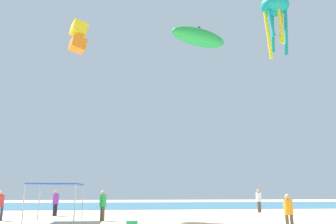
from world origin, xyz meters
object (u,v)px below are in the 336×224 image
object	(u,v)px
person_far_shore	(0,203)
kite_octopus_teal	(275,9)
person_leftmost	(56,201)
person_rightmost	(289,210)
person_central	(103,203)
canopy_tent	(57,185)
kite_box_yellow	(78,37)
kite_inflatable_green	(199,37)
person_near_tent	(259,199)
cooler_box	(132,224)

from	to	relation	value
person_far_shore	kite_octopus_teal	world-z (taller)	kite_octopus_teal
person_far_shore	person_leftmost	bearing A→B (deg)	71.16
person_rightmost	person_central	bearing A→B (deg)	118.79
person_central	person_far_shore	size ratio (longest dim) A/B	1.01
canopy_tent	person_far_shore	xyz separation A→B (m)	(-3.61, 1.52, -1.02)
canopy_tent	person_rightmost	xyz separation A→B (m)	(11.17, -6.26, -1.11)
person_central	kite_box_yellow	size ratio (longest dim) A/B	0.70
canopy_tent	kite_box_yellow	size ratio (longest dim) A/B	1.24
kite_box_yellow	kite_octopus_teal	bearing A→B (deg)	80.18
kite_octopus_teal	kite_box_yellow	world-z (taller)	kite_octopus_teal
person_rightmost	kite_inflatable_green	bearing A→B (deg)	67.28
canopy_tent	person_rightmost	size ratio (longest dim) A/B	1.98
person_rightmost	person_near_tent	bearing A→B (deg)	51.00
cooler_box	kite_box_yellow	world-z (taller)	kite_box_yellow
person_near_tent	kite_octopus_teal	bearing A→B (deg)	-8.55
person_near_tent	kite_box_yellow	bearing A→B (deg)	143.85
person_near_tent	kite_octopus_teal	distance (m)	20.59
person_far_shore	kite_box_yellow	xyz separation A→B (m)	(3.38, 3.57, 12.98)
kite_inflatable_green	person_near_tent	bearing A→B (deg)	113.20
person_near_tent	kite_octopus_teal	size ratio (longest dim) A/B	0.27
kite_inflatable_green	person_central	bearing A→B (deg)	29.88
person_central	cooler_box	world-z (taller)	person_central
person_central	cooler_box	bearing A→B (deg)	-179.89
cooler_box	kite_box_yellow	size ratio (longest dim) A/B	0.22
person_leftmost	kite_octopus_teal	distance (m)	29.08
canopy_tent	person_rightmost	bearing A→B (deg)	-29.29
person_central	person_leftmost	bearing A→B (deg)	14.62
person_rightmost	person_far_shore	size ratio (longest dim) A/B	0.91
kite_octopus_teal	kite_inflatable_green	size ratio (longest dim) A/B	1.04
person_far_shore	kite_inflatable_green	distance (m)	24.20
kite_inflatable_green	person_leftmost	bearing A→B (deg)	5.08
person_central	kite_inflatable_green	xyz separation A→B (m)	(8.45, 10.80, 16.54)
canopy_tent	person_near_tent	world-z (taller)	canopy_tent
person_near_tent	person_far_shore	size ratio (longest dim) A/B	1.07
person_central	kite_octopus_teal	world-z (taller)	kite_octopus_teal
kite_octopus_teal	kite_inflatable_green	bearing A→B (deg)	-38.10
kite_octopus_teal	canopy_tent	bearing A→B (deg)	-4.27
person_leftmost	person_central	distance (m)	5.88
person_near_tent	person_leftmost	bearing A→B (deg)	143.71
person_central	cooler_box	size ratio (longest dim) A/B	3.12
person_leftmost	cooler_box	world-z (taller)	person_leftmost
person_rightmost	kite_inflatable_green	distance (m)	24.16
canopy_tent	cooler_box	distance (m)	5.85
person_rightmost	kite_octopus_teal	xyz separation A→B (m)	(8.26, 16.71, 20.05)
cooler_box	canopy_tent	bearing A→B (deg)	142.88
person_leftmost	kite_box_yellow	bearing A→B (deg)	-71.52
kite_inflatable_green	kite_box_yellow	xyz separation A→B (m)	(-11.36, -6.16, -3.57)
person_near_tent	person_far_shore	xyz separation A→B (m)	(-18.71, -5.80, -0.08)
person_leftmost	person_far_shore	xyz separation A→B (m)	(-2.57, -3.49, -0.03)
canopy_tent	cooler_box	bearing A→B (deg)	-37.12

